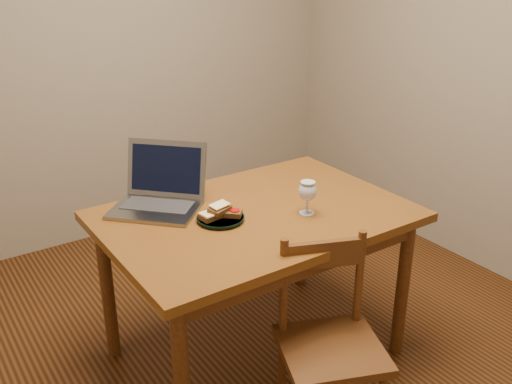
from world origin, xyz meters
TOP-DOWN VIEW (x-y plane):
  - floor at (0.00, 0.00)m, footprint 3.20×3.20m
  - back_wall at (0.00, 1.61)m, footprint 3.20×0.02m
  - right_wall at (1.61, 0.00)m, footprint 0.02×3.20m
  - table at (-0.00, -0.02)m, footprint 1.30×0.90m
  - chair at (-0.03, -0.57)m, footprint 0.49×0.48m
  - plate at (-0.17, -0.01)m, footprint 0.20×0.20m
  - sandwich_cheese at (-0.21, 0.00)m, footprint 0.11×0.07m
  - sandwich_tomato at (-0.13, -0.02)m, footprint 0.12×0.11m
  - sandwich_top at (-0.17, -0.00)m, footprint 0.11×0.09m
  - milk_glass at (0.17, -0.16)m, footprint 0.08×0.08m
  - laptop at (-0.31, 0.28)m, footprint 0.50×0.50m

SIDE VIEW (x-z plane):
  - floor at x=0.00m, z-range -0.02..0.00m
  - chair at x=-0.03m, z-range 0.24..0.64m
  - table at x=0.00m, z-range 0.28..1.02m
  - plate at x=-0.17m, z-range 0.74..0.76m
  - sandwich_tomato at x=-0.13m, z-range 0.76..0.79m
  - sandwich_cheese at x=-0.21m, z-range 0.76..0.79m
  - sandwich_top at x=-0.17m, z-range 0.78..0.81m
  - laptop at x=-0.31m, z-range 0.68..0.94m
  - milk_glass at x=0.17m, z-range 0.74..0.89m
  - back_wall at x=0.00m, z-range 0.00..2.60m
  - right_wall at x=1.61m, z-range 0.00..2.60m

